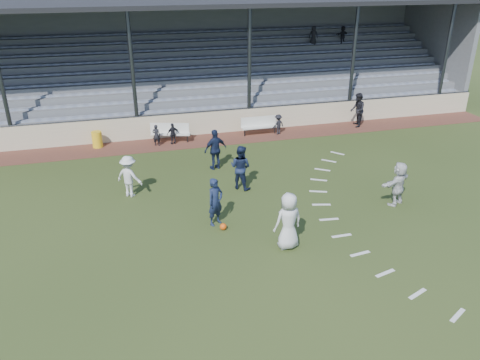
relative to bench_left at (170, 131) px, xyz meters
name	(u,v)px	position (x,y,z in m)	size (l,w,h in m)	color
ground	(260,248)	(1.45, -10.81, -0.58)	(90.00, 90.00, 0.00)	#2C3A17
cinder_track	(199,141)	(1.45, -0.31, -0.57)	(34.00, 2.00, 0.02)	#512A20
retaining_wall	(195,124)	(1.45, 0.74, 0.02)	(34.00, 0.18, 1.20)	beige
bench_left	(170,131)	(0.00, 0.00, 0.00)	(2.03, 1.03, 0.95)	silver
bench_right	(259,124)	(4.75, -0.11, 0.00)	(2.01, 0.48, 0.95)	silver
trash_bin	(97,139)	(-3.61, 0.10, -0.16)	(0.50, 0.50, 0.80)	yellow
football	(223,227)	(0.56, -9.37, -0.47)	(0.23, 0.23, 0.23)	#DE4E0D
player_white_lead	(288,221)	(2.30, -10.96, 0.36)	(0.93, 0.60, 1.90)	silver
player_navy_lead	(215,202)	(0.41, -8.90, 0.28)	(0.63, 0.41, 1.72)	#151E3A
player_navy_mid	(241,167)	(2.01, -6.31, 0.33)	(0.88, 0.69, 1.82)	#151E3A
player_white_wing	(129,176)	(-2.34, -5.87, 0.25)	(1.08, 0.62, 1.66)	silver
player_navy_wing	(215,149)	(1.48, -4.09, 0.33)	(1.07, 0.45, 1.83)	#151E3A
player_white_back	(398,183)	(7.32, -9.21, 0.27)	(1.58, 0.50, 1.70)	silver
official	(357,110)	(10.42, -0.25, 0.38)	(0.92, 0.71, 1.88)	black
sub_left_near	(156,135)	(-0.74, -0.45, -0.02)	(0.40, 0.26, 1.09)	black
sub_left_far	(173,134)	(0.09, -0.43, -0.02)	(0.63, 0.26, 1.08)	black
sub_right	(278,124)	(5.72, -0.37, -0.02)	(0.70, 0.40, 1.08)	black
grandstand	(181,76)	(1.45, 5.45, 1.62)	(34.60, 9.00, 6.61)	slate
penalty_arc	(376,231)	(5.57, -10.81, -0.58)	(3.89, 14.63, 0.01)	silver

